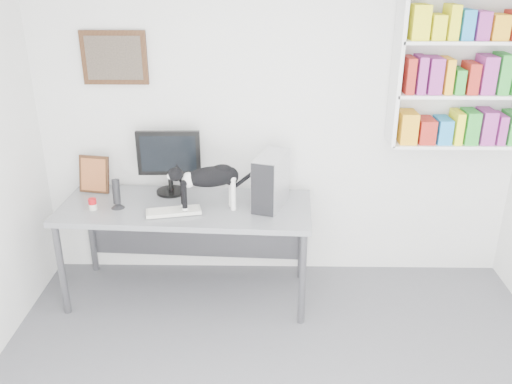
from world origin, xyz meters
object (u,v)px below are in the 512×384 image
at_px(monitor, 169,162).
at_px(leaning_print, 94,174).
at_px(desk, 188,251).
at_px(speaker, 116,193).
at_px(soup_can, 93,204).
at_px(pc_tower, 271,181).
at_px(cat, 210,188).
at_px(keyboard, 174,211).
at_px(bookshelf, 463,68).

relative_size(monitor, leaning_print, 1.70).
relative_size(desk, leaning_print, 6.17).
bearing_deg(speaker, soup_can, -175.90).
distance_m(pc_tower, soup_can, 1.39).
xyz_separation_m(soup_can, cat, (0.92, 0.00, 0.14)).
bearing_deg(pc_tower, desk, -160.89).
distance_m(keyboard, pc_tower, 0.79).
xyz_separation_m(monitor, leaning_print, (-0.63, 0.02, -0.11)).
height_order(keyboard, soup_can, soup_can).
xyz_separation_m(monitor, pc_tower, (0.83, -0.24, -0.06)).
xyz_separation_m(desk, soup_can, (-0.71, -0.09, 0.46)).
distance_m(speaker, soup_can, 0.20).
relative_size(speaker, leaning_print, 0.77).
xyz_separation_m(keyboard, cat, (0.28, 0.06, 0.17)).
bearing_deg(monitor, soup_can, -149.97).
distance_m(desk, cat, 0.64).
distance_m(bookshelf, desk, 2.59).
bearing_deg(desk, monitor, 124.33).
xyz_separation_m(monitor, speaker, (-0.37, -0.31, -0.15)).
distance_m(keyboard, soup_can, 0.64).
distance_m(monitor, speaker, 0.50).
height_order(desk, cat, cat).
bearing_deg(bookshelf, leaning_print, -179.04).
bearing_deg(speaker, leaning_print, 122.96).
xyz_separation_m(pc_tower, soup_can, (-1.38, -0.10, -0.16)).
xyz_separation_m(keyboard, soup_can, (-0.64, 0.06, 0.03)).
distance_m(bookshelf, speaker, 2.83).
bearing_deg(monitor, keyboard, -79.97).
bearing_deg(speaker, cat, -9.06).
bearing_deg(cat, keyboard, 176.64).
height_order(speaker, leaning_print, leaning_print).
xyz_separation_m(keyboard, leaning_print, (-0.72, 0.42, 0.14)).
height_order(leaning_print, soup_can, leaning_print).
bearing_deg(bookshelf, soup_can, -171.84).
height_order(monitor, pc_tower, monitor).
xyz_separation_m(desk, monitor, (-0.15, 0.25, 0.68)).
height_order(bookshelf, monitor, bookshelf).
xyz_separation_m(speaker, leaning_print, (-0.27, 0.32, 0.04)).
relative_size(keyboard, cat, 0.68).
height_order(bookshelf, desk, bookshelf).
xyz_separation_m(bookshelf, leaning_print, (-2.92, -0.05, -0.87)).
distance_m(desk, pc_tower, 0.92).
bearing_deg(bookshelf, keyboard, -168.07).
distance_m(speaker, cat, 0.73).
bearing_deg(keyboard, pc_tower, -0.23).
bearing_deg(keyboard, leaning_print, 137.24).
distance_m(desk, speaker, 0.75).
relative_size(pc_tower, soup_can, 4.62).
distance_m(pc_tower, leaning_print, 1.48).
relative_size(monitor, soup_can, 6.03).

